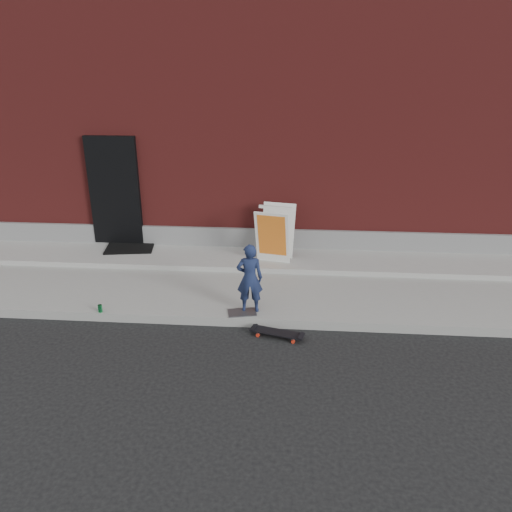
# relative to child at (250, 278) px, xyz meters

# --- Properties ---
(ground) EXTENTS (80.00, 80.00, 0.00)m
(ground) POSITION_rel_child_xyz_m (-0.45, -0.29, -0.72)
(ground) COLOR black
(ground) RESTS_ON ground
(sidewalk) EXTENTS (20.00, 3.00, 0.15)m
(sidewalk) POSITION_rel_child_xyz_m (-0.45, 1.21, -0.65)
(sidewalk) COLOR gray
(sidewalk) RESTS_ON ground
(apron) EXTENTS (20.00, 1.20, 0.10)m
(apron) POSITION_rel_child_xyz_m (-0.45, 2.11, -0.52)
(apron) COLOR gray
(apron) RESTS_ON sidewalk
(building) EXTENTS (20.00, 8.10, 5.00)m
(building) POSITION_rel_child_xyz_m (-0.45, 6.70, 1.78)
(building) COLOR maroon
(building) RESTS_ON ground
(child) EXTENTS (0.44, 0.31, 1.14)m
(child) POSITION_rel_child_xyz_m (0.00, 0.00, 0.00)
(child) COLOR #182245
(child) RESTS_ON sidewalk
(skateboard) EXTENTS (0.83, 0.41, 0.09)m
(skateboard) POSITION_rel_child_xyz_m (0.46, -0.55, -0.65)
(skateboard) COLOR red
(skateboard) RESTS_ON ground
(pizza_sign) EXTENTS (0.79, 0.88, 1.09)m
(pizza_sign) POSITION_rel_child_xyz_m (0.31, 1.98, 0.07)
(pizza_sign) COLOR white
(pizza_sign) RESTS_ON apron
(soda_can) EXTENTS (0.07, 0.07, 0.13)m
(soda_can) POSITION_rel_child_xyz_m (-2.40, -0.24, -0.51)
(soda_can) COLOR #1C8E45
(soda_can) RESTS_ON sidewalk
(doormat) EXTENTS (1.08, 0.92, 0.03)m
(doormat) POSITION_rel_child_xyz_m (-2.75, 2.41, -0.46)
(doormat) COLOR black
(doormat) RESTS_ON apron
(utility_plate) EXTENTS (0.50, 0.38, 0.01)m
(utility_plate) POSITION_rel_child_xyz_m (-0.12, -0.09, -0.57)
(utility_plate) COLOR #4C4D51
(utility_plate) RESTS_ON sidewalk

